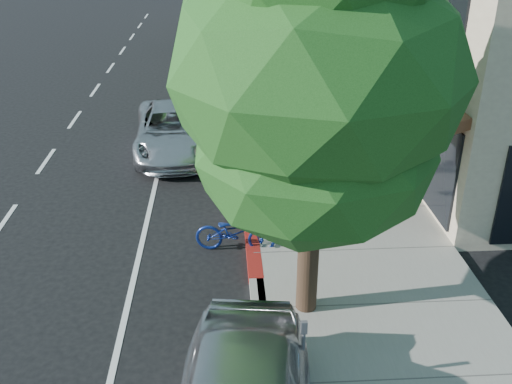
{
  "coord_description": "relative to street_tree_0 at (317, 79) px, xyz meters",
  "views": [
    {
      "loc": [
        -0.6,
        -10.86,
        7.01
      ],
      "look_at": [
        0.09,
        0.65,
        1.35
      ],
      "focal_mm": 40.0,
      "sensor_mm": 36.0,
      "label": 1
    }
  ],
  "objects": [
    {
      "name": "cyclist",
      "position": [
        -1.5,
        4.24,
        -3.64
      ],
      "size": [
        0.69,
        0.84,
        1.99
      ],
      "primitive_type": "imported",
      "rotation": [
        0.0,
        0.0,
        1.9
      ],
      "color": "white",
      "rests_on": "ground"
    },
    {
      "name": "dark_sedan",
      "position": [
        -1.67,
        15.91,
        -3.79
      ],
      "size": [
        1.81,
        5.11,
        1.68
      ],
      "primitive_type": "imported",
      "rotation": [
        0.0,
        0.0,
        0.01
      ],
      "color": "#222528",
      "rests_on": "ground"
    },
    {
      "name": "ground",
      "position": [
        -0.9,
        2.0,
        -4.63
      ],
      "size": [
        120.0,
        120.0,
        0.0
      ],
      "primitive_type": "plane",
      "color": "black",
      "rests_on": "ground"
    },
    {
      "name": "bicycle",
      "position": [
        -1.3,
        2.38,
        -4.15
      ],
      "size": [
        1.9,
        0.9,
        0.96
      ],
      "primitive_type": "imported",
      "rotation": [
        0.0,
        0.0,
        1.42
      ],
      "color": "navy",
      "rests_on": "ground"
    },
    {
      "name": "curb",
      "position": [
        -0.9,
        10.0,
        -4.56
      ],
      "size": [
        0.3,
        56.0,
        0.15
      ],
      "primitive_type": "cube",
      "color": "#9E998E",
      "rests_on": "ground"
    },
    {
      "name": "dark_suv_far",
      "position": [
        -2.37,
        23.51,
        -3.83
      ],
      "size": [
        2.21,
        4.86,
        1.62
      ],
      "primitive_type": "imported",
      "rotation": [
        0.0,
        0.0,
        0.06
      ],
      "color": "black",
      "rests_on": "ground"
    },
    {
      "name": "pedestrian",
      "position": [
        1.55,
        6.65,
        -3.53
      ],
      "size": [
        1.03,
        0.87,
        1.91
      ],
      "primitive_type": "imported",
      "rotation": [
        0.0,
        0.0,
        3.31
      ],
      "color": "black",
      "rests_on": "sidewalk"
    },
    {
      "name": "curb_red_segment",
      "position": [
        -0.9,
        3.0,
        -4.56
      ],
      "size": [
        0.32,
        4.0,
        0.15
      ],
      "primitive_type": "cube",
      "color": "maroon",
      "rests_on": "ground"
    },
    {
      "name": "sidewalk",
      "position": [
        1.4,
        10.0,
        -4.56
      ],
      "size": [
        4.6,
        56.0,
        0.15
      ],
      "primitive_type": "cube",
      "color": "gray",
      "rests_on": "ground"
    },
    {
      "name": "silver_suv",
      "position": [
        -3.1,
        8.62,
        -3.91
      ],
      "size": [
        2.78,
        5.4,
        1.46
      ],
      "primitive_type": "imported",
      "rotation": [
        0.0,
        0.0,
        0.07
      ],
      "color": "#BCBCC2",
      "rests_on": "ground"
    },
    {
      "name": "street_tree_1",
      "position": [
        0.0,
        6.0,
        0.18
      ],
      "size": [
        5.11,
        5.11,
        7.89
      ],
      "color": "black",
      "rests_on": "ground"
    },
    {
      "name": "street_tree_0",
      "position": [
        0.0,
        0.0,
        0.0
      ],
      "size": [
        4.87,
        4.87,
        7.59
      ],
      "color": "black",
      "rests_on": "ground"
    },
    {
      "name": "white_pickup",
      "position": [
        -1.4,
        17.67,
        -3.85
      ],
      "size": [
        2.78,
        5.64,
        1.58
      ],
      "primitive_type": "imported",
      "rotation": [
        0.0,
        0.0,
        -0.11
      ],
      "color": "silver",
      "rests_on": "ground"
    }
  ]
}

